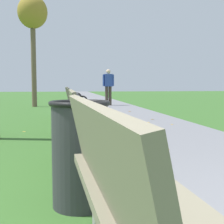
% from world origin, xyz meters
% --- Properties ---
extents(paved_walkway, '(2.39, 44.00, 0.02)m').
position_xyz_m(paved_walkway, '(1.20, 18.00, 0.01)').
color(paved_walkway, slate).
rests_on(paved_walkway, ground).
extents(park_bench_1, '(0.55, 1.62, 0.90)m').
position_xyz_m(park_bench_1, '(-0.50, 0.05, 0.49)').
color(park_bench_1, gray).
rests_on(park_bench_1, ground).
extents(park_bench_2, '(0.48, 1.60, 0.90)m').
position_xyz_m(park_bench_2, '(-0.50, 2.37, 0.49)').
color(park_bench_2, gray).
rests_on(park_bench_2, ground).
extents(park_bench_3, '(0.51, 1.61, 0.90)m').
position_xyz_m(park_bench_3, '(-0.50, 4.74, 0.49)').
color(park_bench_3, gray).
rests_on(park_bench_3, ground).
extents(park_bench_4, '(0.52, 1.61, 0.90)m').
position_xyz_m(park_bench_4, '(-0.50, 7.17, 0.49)').
color(park_bench_4, gray).
rests_on(park_bench_4, ground).
extents(tree_2, '(1.25, 1.25, 4.69)m').
position_xyz_m(tree_2, '(-2.00, 12.39, 3.85)').
color(tree_2, brown).
rests_on(tree_2, ground).
extents(pedestrian_walking, '(0.53, 0.26, 1.62)m').
position_xyz_m(pedestrian_walking, '(1.25, 12.52, 0.93)').
color(pedestrian_walking, '#3D3328').
rests_on(pedestrian_walking, paved_walkway).
extents(trash_bin, '(0.48, 0.48, 0.84)m').
position_xyz_m(trash_bin, '(-0.65, 1.20, 0.42)').
color(trash_bin, '#38383D').
rests_on(trash_bin, ground).
extents(scattered_leaves, '(3.60, 11.14, 0.02)m').
position_xyz_m(scattered_leaves, '(0.29, 4.29, 0.02)').
color(scattered_leaves, '#AD6B23').
rests_on(scattered_leaves, ground).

